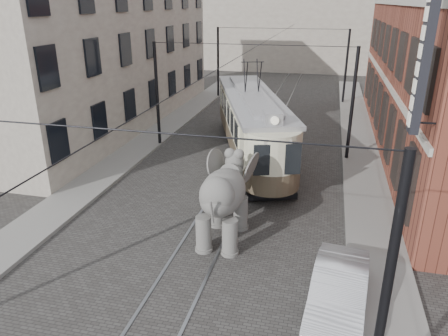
# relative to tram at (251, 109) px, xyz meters

# --- Properties ---
(ground) EXTENTS (120.00, 120.00, 0.00)m
(ground) POSITION_rel_tram_xyz_m (0.08, -5.91, -2.56)
(ground) COLOR #3B3936
(tram_rails) EXTENTS (1.54, 80.00, 0.02)m
(tram_rails) POSITION_rel_tram_xyz_m (0.08, -5.91, -2.55)
(tram_rails) COLOR slate
(tram_rails) RESTS_ON ground
(sidewalk_right) EXTENTS (2.00, 60.00, 0.15)m
(sidewalk_right) POSITION_rel_tram_xyz_m (6.08, -5.91, -2.49)
(sidewalk_right) COLOR slate
(sidewalk_right) RESTS_ON ground
(sidewalk_left) EXTENTS (2.00, 60.00, 0.15)m
(sidewalk_left) POSITION_rel_tram_xyz_m (-6.42, -5.91, -2.49)
(sidewalk_left) COLOR slate
(sidewalk_left) RESTS_ON ground
(stucco_building) EXTENTS (7.00, 24.00, 10.00)m
(stucco_building) POSITION_rel_tram_xyz_m (-10.92, 4.09, 2.44)
(stucco_building) COLOR gray
(stucco_building) RESTS_ON ground
(distant_block) EXTENTS (28.00, 10.00, 14.00)m
(distant_block) POSITION_rel_tram_xyz_m (0.08, 34.09, 4.44)
(distant_block) COLOR gray
(distant_block) RESTS_ON ground
(catenary) EXTENTS (11.00, 30.20, 6.00)m
(catenary) POSITION_rel_tram_xyz_m (-0.12, -0.91, 0.44)
(catenary) COLOR black
(catenary) RESTS_ON ground
(tram) EXTENTS (6.68, 13.08, 5.12)m
(tram) POSITION_rel_tram_xyz_m (0.00, 0.00, 0.00)
(tram) COLOR beige
(tram) RESTS_ON ground
(elephant) EXTENTS (2.61, 4.72, 2.88)m
(elephant) POSITION_rel_tram_xyz_m (0.73, -9.44, -1.12)
(elephant) COLOR #5E5C57
(elephant) RESTS_ON ground
(parked_car) EXTENTS (1.85, 4.24, 1.36)m
(parked_car) POSITION_rel_tram_xyz_m (4.73, -12.54, -1.88)
(parked_car) COLOR #A5A4A9
(parked_car) RESTS_ON ground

